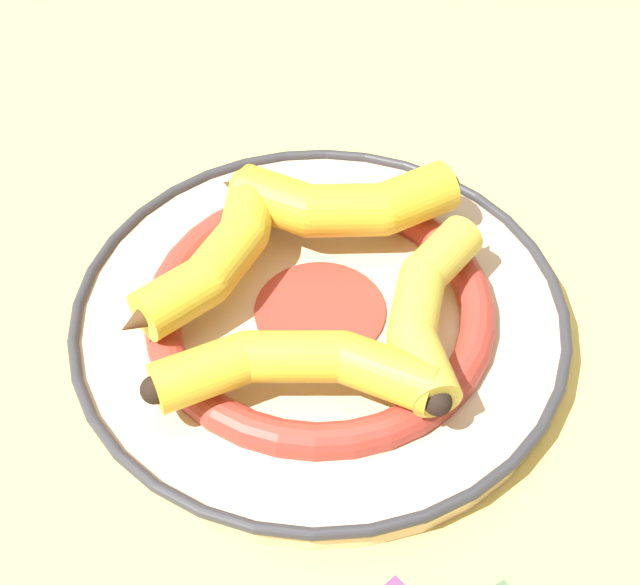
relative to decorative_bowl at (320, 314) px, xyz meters
name	(u,v)px	position (x,y,z in m)	size (l,w,h in m)	color
ground_plane	(304,286)	(-0.03, 0.03, -0.02)	(2.80, 2.80, 0.00)	#E5CC6B
decorative_bowl	(320,314)	(0.00, 0.00, 0.00)	(0.35, 0.35, 0.04)	beige
banana_a	(300,367)	(0.02, -0.07, 0.04)	(0.18, 0.10, 0.03)	yellow
banana_b	(216,257)	(-0.07, -0.01, 0.04)	(0.06, 0.18, 0.04)	yellow
banana_c	(340,203)	(-0.02, 0.07, 0.04)	(0.17, 0.10, 0.04)	gold
banana_d	(428,304)	(0.07, 0.01, 0.04)	(0.07, 0.17, 0.03)	gold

